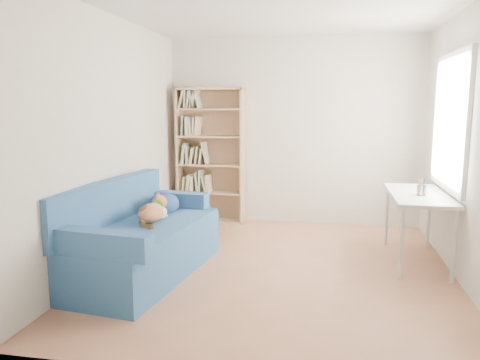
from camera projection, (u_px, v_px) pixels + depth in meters
name	position (u px, v px, depth m)	size (l,w,h in m)	color
ground	(276.00, 269.00, 4.82)	(4.00, 4.00, 0.00)	#9E6447
room_shell	(289.00, 109.00, 4.57)	(3.54, 4.04, 2.62)	silver
sofa	(140.00, 240.00, 4.64)	(1.13, 2.00, 0.93)	navy
bookshelf	(211.00, 161.00, 6.67)	(0.95, 0.30, 1.90)	tan
desk	(418.00, 200.00, 4.94)	(0.58, 1.26, 0.75)	silver
pen_cup	(421.00, 189.00, 4.81)	(0.09, 0.09, 0.18)	white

